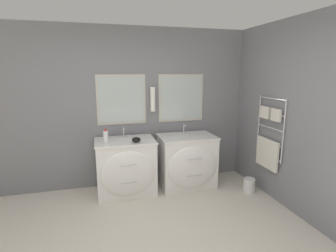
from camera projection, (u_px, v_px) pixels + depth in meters
wall_back at (126, 108)px, 4.31m from camera, size 5.75×0.16×2.60m
wall_right at (283, 115)px, 3.71m from camera, size 0.13×4.22×2.60m
vanity_left at (126, 167)px, 4.08m from camera, size 0.92×0.69×0.86m
vanity_right at (187, 161)px, 4.34m from camera, size 0.92×0.69×0.86m
faucet_left at (124, 133)px, 4.16m from camera, size 0.17×0.10×0.16m
faucet_right at (184, 129)px, 4.43m from camera, size 0.17×0.10×0.16m
toiletry_bottle at (106, 137)px, 3.84m from camera, size 0.07×0.07×0.21m
amenity_bowl at (136, 140)px, 3.90m from camera, size 0.13×0.13×0.08m
waste_bin at (249, 185)px, 4.18m from camera, size 0.19×0.19×0.22m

